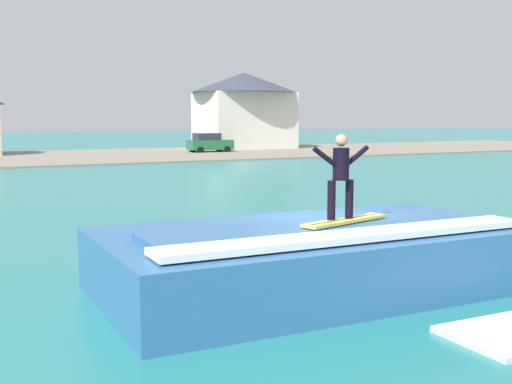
# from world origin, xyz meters

# --- Properties ---
(ground_plane) EXTENTS (260.00, 260.00, 0.00)m
(ground_plane) POSITION_xyz_m (0.00, 0.00, 0.00)
(ground_plane) COLOR #257C7B
(wave_crest) EXTENTS (8.40, 4.43, 1.39)m
(wave_crest) POSITION_xyz_m (-0.80, -1.24, 0.66)
(wave_crest) COLOR #31659D
(wave_crest) RESTS_ON ground_plane
(surfboard) EXTENTS (2.21, 0.99, 0.06)m
(surfboard) POSITION_xyz_m (-0.31, -1.61, 1.42)
(surfboard) COLOR #EAD159
(surfboard) RESTS_ON wave_crest
(surfer) EXTENTS (1.28, 0.32, 1.67)m
(surfer) POSITION_xyz_m (-0.40, -1.56, 2.39)
(surfer) COLOR black
(surfer) RESTS_ON surfboard
(shoreline_bank) EXTENTS (120.00, 19.65, 0.12)m
(shoreline_bank) POSITION_xyz_m (0.00, 43.02, 0.06)
(shoreline_bank) COLOR gray
(shoreline_bank) RESTS_ON ground_plane
(car_far_shore) EXTENTS (4.11, 2.17, 1.86)m
(car_far_shore) POSITION_xyz_m (15.31, 43.69, 0.95)
(car_far_shore) COLOR #23663D
(car_far_shore) RESTS_ON ground_plane
(house_gabled_white) EXTENTS (11.03, 11.03, 7.88)m
(house_gabled_white) POSITION_xyz_m (21.39, 48.98, 4.47)
(house_gabled_white) COLOR silver
(house_gabled_white) RESTS_ON ground_plane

